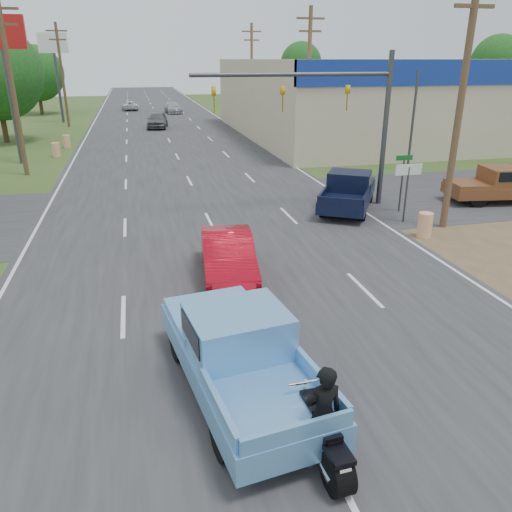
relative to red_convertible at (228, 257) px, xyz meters
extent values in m
cube|color=#2D2D30|center=(0.31, 30.14, -0.74)|extent=(15.00, 180.00, 0.02)
cube|color=#2D2D30|center=(0.31, 8.14, -0.74)|extent=(120.00, 10.00, 0.02)
cube|color=#B7A88C|center=(32.31, 30.14, 2.55)|extent=(50.00, 28.00, 6.60)
cylinder|color=#4C3823|center=(9.81, 3.14, 4.25)|extent=(0.28, 0.28, 10.00)
cube|color=#4C3823|center=(9.81, 3.14, 7.65)|extent=(1.60, 0.14, 0.14)
cylinder|color=#4C3823|center=(9.81, 21.14, 4.25)|extent=(0.28, 0.28, 10.00)
cube|color=#4C3823|center=(9.81, 21.14, 8.45)|extent=(2.00, 0.14, 0.14)
cube|color=#4C3823|center=(9.81, 21.14, 7.65)|extent=(1.60, 0.14, 0.14)
cylinder|color=#4C3823|center=(9.81, 39.14, 4.25)|extent=(0.28, 0.28, 10.00)
cube|color=#4C3823|center=(9.81, 39.14, 8.45)|extent=(2.00, 0.14, 0.14)
cube|color=#4C3823|center=(9.81, 39.14, 7.65)|extent=(1.60, 0.14, 0.14)
cylinder|color=#4C3823|center=(-9.19, 18.14, 4.25)|extent=(0.28, 0.28, 10.00)
cube|color=#4C3823|center=(-9.19, 18.14, 7.65)|extent=(1.60, 0.14, 0.14)
cylinder|color=#4C3823|center=(-9.19, 42.14, 4.25)|extent=(0.28, 0.28, 10.00)
cube|color=#4C3823|center=(-9.19, 42.14, 8.45)|extent=(2.00, 0.14, 0.14)
cube|color=#4C3823|center=(-9.19, 42.14, 7.65)|extent=(1.60, 0.14, 0.14)
cylinder|color=#422D19|center=(-13.19, 32.14, 0.87)|extent=(0.44, 0.44, 3.24)
cylinder|color=#422D19|center=(-13.89, 56.14, 0.69)|extent=(0.44, 0.44, 2.88)
sphere|color=#134416|center=(-13.89, 56.14, 4.21)|extent=(6.72, 6.72, 6.72)
cylinder|color=#422D19|center=(55.31, 60.14, 1.05)|extent=(0.44, 0.44, 3.60)
sphere|color=#134416|center=(55.31, 60.14, 5.45)|extent=(8.40, 8.40, 8.40)
cylinder|color=#422D19|center=(30.31, 85.14, 0.96)|extent=(0.44, 0.44, 3.42)
sphere|color=#134416|center=(30.31, 85.14, 5.14)|extent=(7.98, 7.98, 7.98)
cylinder|color=orange|center=(8.31, 2.14, -0.25)|extent=(0.56, 0.56, 1.00)
cylinder|color=orange|center=(8.71, 10.64, -0.25)|extent=(0.56, 0.56, 1.00)
cylinder|color=orange|center=(-8.19, 24.14, -0.25)|extent=(0.56, 0.56, 1.00)
cylinder|color=orange|center=(-7.89, 28.14, -0.25)|extent=(0.56, 0.56, 1.00)
cylinder|color=#3F3F44|center=(-10.19, 22.14, 3.75)|extent=(0.30, 0.30, 9.00)
cube|color=#B21414|center=(-10.19, 22.14, 7.45)|extent=(3.00, 0.35, 2.00)
cylinder|color=#3F3F44|center=(-10.19, 46.14, 3.75)|extent=(0.30, 0.30, 9.00)
cube|color=white|center=(-10.19, 46.14, 7.45)|extent=(3.00, 0.35, 2.00)
cylinder|color=#3F3F44|center=(8.51, 4.14, 0.45)|extent=(0.08, 0.08, 2.40)
cube|color=white|center=(8.51, 4.14, 1.55)|extent=(1.20, 0.05, 0.45)
cylinder|color=#3F3F44|center=(9.11, 5.64, 0.45)|extent=(0.08, 0.08, 2.40)
cube|color=#0C591E|center=(9.11, 5.64, 1.75)|extent=(0.80, 0.04, 0.22)
cylinder|color=#3F3F44|center=(8.81, 7.14, 2.75)|extent=(0.24, 0.24, 7.00)
cylinder|color=#3F3F44|center=(4.31, 7.14, 5.25)|extent=(9.00, 0.18, 0.18)
imported|color=gold|center=(6.81, 7.14, 4.80)|extent=(0.18, 0.40, 1.10)
imported|color=gold|center=(3.81, 7.14, 4.80)|extent=(0.18, 0.40, 1.10)
imported|color=gold|center=(0.81, 7.14, 4.80)|extent=(0.18, 0.40, 1.10)
imported|color=#A70716|center=(0.00, 0.00, 0.00)|extent=(2.01, 4.67, 1.49)
cylinder|color=black|center=(0.19, -8.83, -0.39)|extent=(0.39, 0.74, 0.72)
cylinder|color=black|center=(0.09, -7.24, -0.39)|extent=(0.18, 0.73, 0.72)
cube|color=black|center=(0.14, -8.01, -0.07)|extent=(0.32, 1.32, 0.33)
cube|color=black|center=(0.12, -7.73, 0.15)|extent=(0.32, 0.62, 0.24)
cube|color=black|center=(0.16, -8.33, 0.11)|extent=(0.36, 0.62, 0.11)
cylinder|color=white|center=(0.10, -7.41, 0.40)|extent=(0.71, 0.10, 0.05)
cube|color=white|center=(0.20, -9.07, -0.15)|extent=(0.20, 0.03, 0.13)
imported|color=black|center=(0.15, -8.16, 0.18)|extent=(0.70, 0.49, 1.86)
cylinder|color=black|center=(-1.95, -4.32, -0.32)|extent=(0.44, 0.90, 0.86)
cylinder|color=black|center=(-0.16, -4.07, -0.32)|extent=(0.44, 0.90, 0.86)
cylinder|color=black|center=(-1.47, -7.65, -0.32)|extent=(0.44, 0.90, 0.86)
cylinder|color=black|center=(0.32, -7.39, -0.32)|extent=(0.44, 0.90, 0.86)
cube|color=#629ED3|center=(-0.82, -5.86, -0.08)|extent=(2.92, 5.84, 0.56)
cube|color=#629ED3|center=(-1.05, -4.20, 0.27)|extent=(2.32, 2.39, 0.19)
cube|color=#629ED3|center=(-0.83, -5.75, 0.65)|extent=(2.20, 1.94, 0.91)
cube|color=black|center=(-0.83, -5.75, 0.81)|extent=(2.19, 1.61, 0.48)
cube|color=#629ED3|center=(-0.43, -8.57, 0.35)|extent=(1.97, 0.36, 0.32)
cylinder|color=black|center=(7.02, 8.40, -0.34)|extent=(0.68, 0.86, 0.82)
cylinder|color=black|center=(8.49, 7.52, -0.34)|extent=(0.68, 0.86, 0.82)
cylinder|color=black|center=(5.39, 5.67, -0.34)|extent=(0.68, 0.86, 0.82)
cylinder|color=black|center=(6.86, 4.79, -0.34)|extent=(0.68, 0.86, 0.82)
cube|color=black|center=(6.94, 6.59, -0.11)|extent=(4.48, 5.60, 0.53)
cube|color=black|center=(7.76, 7.96, 0.22)|extent=(2.70, 2.73, 0.18)
cube|color=black|center=(6.99, 6.68, 0.58)|extent=(2.43, 2.33, 0.87)
cube|color=black|center=(6.99, 6.68, 0.73)|extent=(2.30, 2.08, 0.46)
cube|color=black|center=(5.60, 4.36, 0.29)|extent=(1.65, 1.04, 0.31)
cylinder|color=black|center=(13.10, 5.42, -0.35)|extent=(0.83, 0.41, 0.80)
cylinder|color=black|center=(13.34, 7.09, -0.35)|extent=(0.83, 0.41, 0.80)
cube|color=brown|center=(14.76, 6.03, -0.13)|extent=(5.43, 2.72, 0.52)
cube|color=brown|center=(13.22, 6.25, 0.20)|extent=(2.23, 2.16, 0.18)
cube|color=brown|center=(14.66, 6.05, 0.55)|extent=(1.81, 2.04, 0.85)
cube|color=black|center=(14.66, 6.05, 0.70)|extent=(1.50, 2.04, 0.45)
imported|color=#535457|center=(-0.19, 38.77, 0.05)|extent=(2.51, 4.90, 1.60)
imported|color=#AAA9AE|center=(2.64, 53.81, -0.06)|extent=(2.24, 4.86, 1.38)
imported|color=silver|center=(-2.89, 59.18, -0.16)|extent=(2.32, 4.40, 1.18)
camera|label=1|loc=(-2.55, -14.57, 5.87)|focal=35.00mm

